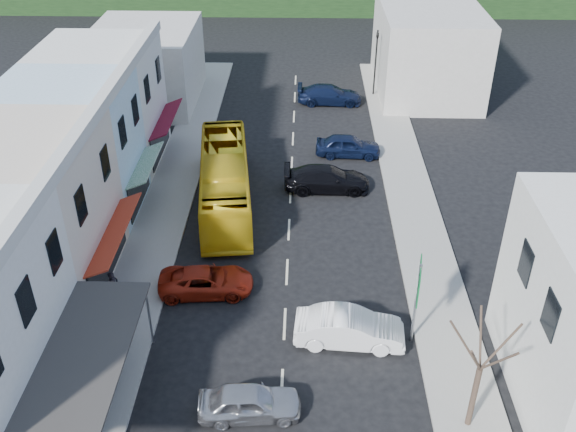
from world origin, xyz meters
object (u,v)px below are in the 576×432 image
Objects in this scene: car_red at (206,280)px; traffic_signal at (375,64)px; direction_sign at (416,304)px; pedestrian_left at (114,288)px; car_white at (349,330)px; street_tree at (480,369)px; car_silver at (250,402)px; bus at (225,182)px.

car_red is 0.83× the size of traffic_signal.
pedestrian_left is at bearing -178.52° from direction_sign.
car_white is at bearing -120.66° from car_red.
car_white is 6.81m from street_tree.
car_red is 2.71× the size of pedestrian_left.
pedestrian_left is at bearing 42.09° from car_silver.
traffic_signal is at bearing -3.29° from car_white.
car_white is 29.96m from traffic_signal.
street_tree is 1.13× the size of traffic_signal.
direction_sign is at bearing 108.24° from street_tree.
bus is 13.70m from car_white.
car_silver is 8.14m from car_red.
car_silver and car_red have the same top height.
car_silver is 8.42m from direction_sign.
traffic_signal reaches higher than car_silver.
bus reaches higher than car_white.
bus is 2.09× the size of traffic_signal.
bus is 2.64× the size of car_silver.
car_red is at bearing 53.36° from traffic_signal.
car_silver is (2.69, -16.06, -0.85)m from bus.
bus is 2.69× the size of direction_sign.
direction_sign is (9.72, -11.65, 0.60)m from bus.
car_white is at bearing -66.80° from bus.
bus is 8.44m from car_red.
car_white is (4.17, 4.23, 0.00)m from car_silver.
car_white is at bearing -49.32° from car_silver.
traffic_signal is at bearing -26.28° from car_red.
car_silver is 9.67m from pedestrian_left.
street_tree is at bearing -62.39° from bus.
car_red is 4.43m from pedestrian_left.
car_silver and car_white have the same top height.
bus is at bearing 33.85° from car_white.
car_white is 0.79× the size of traffic_signal.
street_tree is (1.57, -4.76, 0.98)m from direction_sign.
traffic_signal is (-0.77, 34.25, -0.36)m from street_tree.
car_silver is at bearing -118.87° from pedestrian_left.
car_red is 1.07× the size of direction_sign.
bus is at bearing 44.81° from traffic_signal.
car_silver is 1.00× the size of car_white.
car_silver is 0.79× the size of traffic_signal.
traffic_signal is at bearing -14.29° from pedestrian_left.
car_silver is 5.94m from car_white.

